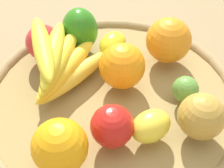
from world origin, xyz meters
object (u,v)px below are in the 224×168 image
(orange_0, at_px, (169,40))
(apple_2, at_px, (43,43))
(lemon_1, at_px, (113,45))
(lime_0, at_px, (185,89))
(banana_bunch, at_px, (60,61))
(bell_pepper, at_px, (80,29))
(apple_0, at_px, (201,116))
(lemon_0, at_px, (151,126))
(orange_1, at_px, (60,146))
(apple_1, at_px, (112,126))
(orange_2, at_px, (122,66))

(orange_0, height_order, apple_2, orange_0)
(lemon_1, xyz_separation_m, lime_0, (0.07, 0.15, -0.00))
(lime_0, bearing_deg, orange_0, -150.73)
(banana_bunch, xyz_separation_m, bell_pepper, (-0.10, -0.01, -0.00))
(orange_0, distance_m, lime_0, 0.11)
(orange_0, distance_m, lemon_1, 0.10)
(apple_0, bearing_deg, lime_0, -151.10)
(lemon_0, bearing_deg, orange_1, -50.15)
(orange_0, bearing_deg, bell_pepper, -81.35)
(apple_1, relative_size, apple_0, 0.91)
(apple_2, distance_m, apple_1, 0.23)
(apple_2, bearing_deg, banana_bunch, 51.14)
(lemon_1, bearing_deg, lemon_0, 36.11)
(lemon_0, xyz_separation_m, lime_0, (-0.09, 0.03, -0.00))
(orange_0, bearing_deg, apple_0, 29.12)
(orange_0, bearing_deg, lime_0, 29.27)
(banana_bunch, xyz_separation_m, apple_1, (0.09, 0.13, -0.01))
(lemon_0, distance_m, apple_1, 0.06)
(lemon_1, relative_size, bell_pepper, 0.74)
(apple_0, bearing_deg, orange_2, -112.86)
(lemon_0, height_order, orange_0, orange_0)
(lemon_0, bearing_deg, orange_2, -140.71)
(orange_1, bearing_deg, apple_1, 139.32)
(bell_pepper, relative_size, lime_0, 1.91)
(lemon_1, height_order, bell_pepper, bell_pepper)
(bell_pepper, distance_m, apple_0, 0.28)
(orange_0, distance_m, apple_0, 0.18)
(apple_1, xyz_separation_m, apple_0, (-0.06, 0.12, 0.00))
(lemon_1, height_order, apple_0, apple_0)
(banana_bunch, xyz_separation_m, orange_1, (0.15, 0.08, -0.00))
(apple_1, bearing_deg, orange_2, -167.84)
(banana_bunch, xyz_separation_m, orange_0, (-0.12, 0.16, -0.00))
(orange_0, distance_m, apple_2, 0.23)
(apple_2, xyz_separation_m, bell_pepper, (-0.05, 0.05, 0.01))
(lemon_1, distance_m, apple_0, 0.23)
(apple_2, xyz_separation_m, lime_0, (0.02, 0.27, -0.01))
(banana_bunch, height_order, lime_0, banana_bunch)
(orange_2, distance_m, bell_pepper, 0.13)
(lemon_0, xyz_separation_m, apple_0, (-0.03, 0.07, 0.01))
(bell_pepper, distance_m, lime_0, 0.23)
(orange_2, xyz_separation_m, orange_1, (0.18, -0.03, -0.00))
(banana_bunch, bearing_deg, lemon_1, 147.70)
(orange_0, xyz_separation_m, bell_pepper, (0.03, -0.17, 0.00))
(apple_2, relative_size, orange_1, 0.85)
(orange_0, xyz_separation_m, lime_0, (0.09, 0.05, -0.02))
(orange_2, xyz_separation_m, apple_0, (0.06, 0.14, -0.00))
(lemon_0, relative_size, orange_1, 0.82)
(lime_0, bearing_deg, banana_bunch, -82.40)
(apple_1, relative_size, bell_pepper, 0.76)
(orange_2, distance_m, lemon_1, 0.08)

